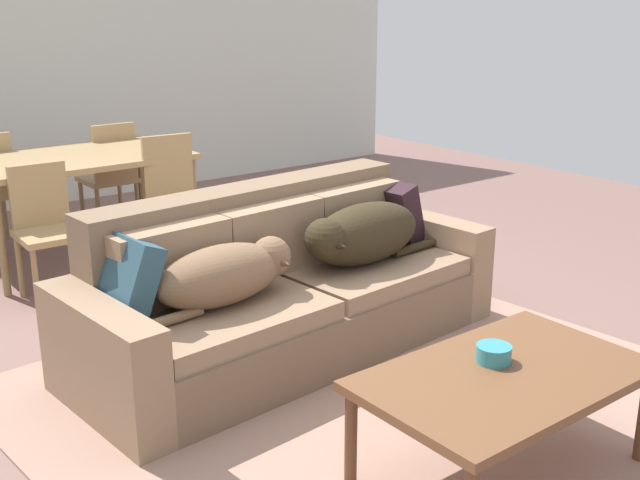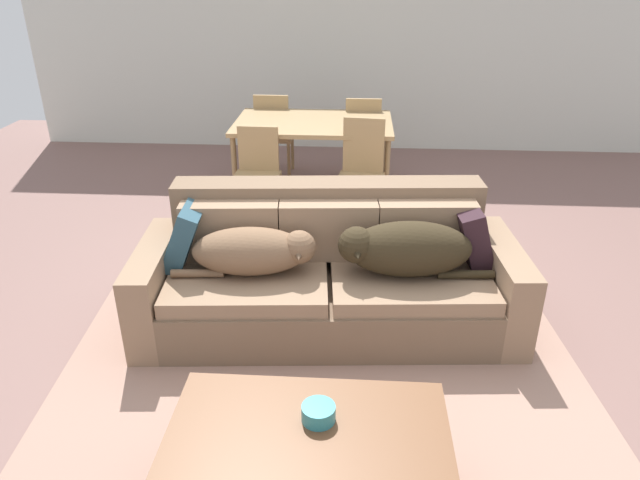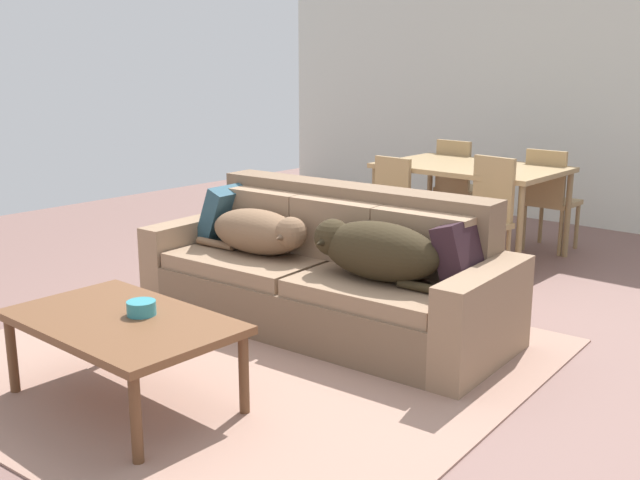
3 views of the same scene
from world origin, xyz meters
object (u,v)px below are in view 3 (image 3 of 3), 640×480
(bowl_on_coffee_table, at_px, (141,308))
(dining_chair_far_left, at_px, (458,183))
(throw_pillow_by_left_arm, at_px, (228,214))
(throw_pillow_by_right_arm, at_px, (463,255))
(dog_on_right_cushion, at_px, (375,250))
(dining_chair_near_right, at_px, (484,214))
(coffee_table, at_px, (122,327))
(dining_table, at_px, (471,173))
(dining_chair_far_right, at_px, (549,196))
(dog_on_left_cushion, at_px, (261,232))
(couch, at_px, (328,275))
(dining_chair_near_left, at_px, (384,203))

(bowl_on_coffee_table, xyz_separation_m, dining_chair_far_left, (-0.77, 4.20, 0.01))
(throw_pillow_by_left_arm, bearing_deg, throw_pillow_by_right_arm, 4.34)
(dog_on_right_cushion, relative_size, dining_chair_near_right, 1.02)
(throw_pillow_by_right_arm, relative_size, coffee_table, 0.33)
(dining_table, xyz_separation_m, dining_chair_far_right, (0.48, 0.53, -0.22))
(dining_table, distance_m, dining_chair_near_right, 0.77)
(dog_on_left_cushion, relative_size, dining_chair_near_right, 0.94)
(couch, relative_size, throw_pillow_by_left_arm, 6.07)
(bowl_on_coffee_table, height_order, dining_chair_far_left, dining_chair_far_left)
(coffee_table, bearing_deg, dog_on_right_cushion, 71.74)
(throw_pillow_by_left_arm, bearing_deg, dining_chair_near_right, 55.39)
(dining_table, bearing_deg, dining_chair_near_right, -51.43)
(dining_chair_far_left, bearing_deg, bowl_on_coffee_table, 100.77)
(dog_on_right_cushion, distance_m, dining_table, 2.41)
(dining_chair_far_left, bearing_deg, dining_chair_near_left, 91.36)
(dining_chair_near_right, distance_m, dining_chair_far_right, 1.11)
(dog_on_left_cushion, relative_size, dining_table, 0.59)
(bowl_on_coffee_table, bearing_deg, throw_pillow_by_right_arm, 60.70)
(dog_on_left_cushion, relative_size, throw_pillow_by_left_arm, 2.17)
(couch, distance_m, dining_chair_near_right, 1.61)
(dog_on_left_cushion, distance_m, throw_pillow_by_right_arm, 1.37)
(dog_on_right_cushion, xyz_separation_m, throw_pillow_by_right_arm, (0.44, 0.24, -0.00))
(dining_chair_near_right, distance_m, dining_chair_far_left, 1.51)
(throw_pillow_by_right_arm, distance_m, dining_table, 2.36)
(coffee_table, bearing_deg, bowl_on_coffee_table, 68.01)
(dog_on_right_cushion, distance_m, dining_chair_near_left, 2.04)
(throw_pillow_by_left_arm, bearing_deg, couch, 1.51)
(dog_on_right_cushion, height_order, dining_chair_far_right, dining_chair_far_right)
(dog_on_right_cushion, bearing_deg, throw_pillow_by_left_arm, 171.51)
(dining_chair_near_left, height_order, dining_chair_far_left, dining_chair_far_left)
(dog_on_left_cushion, distance_m, coffee_table, 1.44)
(dining_table, bearing_deg, dog_on_left_cushion, -94.40)
(dog_on_left_cushion, relative_size, bowl_on_coffee_table, 6.16)
(dog_on_left_cushion, height_order, bowl_on_coffee_table, dog_on_left_cushion)
(bowl_on_coffee_table, height_order, dining_chair_near_right, dining_chair_near_right)
(dining_chair_near_right, xyz_separation_m, dining_chair_far_left, (-0.94, 1.18, -0.01))
(dog_on_left_cushion, bearing_deg, couch, 15.86)
(throw_pillow_by_left_arm, relative_size, throw_pillow_by_right_arm, 1.05)
(throw_pillow_by_right_arm, distance_m, dining_chair_near_right, 1.63)
(dining_table, bearing_deg, couch, -83.20)
(dining_chair_far_right, bearing_deg, dining_chair_near_right, 89.30)
(couch, height_order, dog_on_left_cushion, couch)
(dining_chair_far_left, xyz_separation_m, dining_chair_far_right, (0.95, -0.07, -0.00))
(bowl_on_coffee_table, relative_size, dining_chair_far_left, 0.16)
(dog_on_left_cushion, relative_size, dining_chair_near_left, 1.03)
(coffee_table, height_order, dining_chair_near_left, dining_chair_near_left)
(couch, xyz_separation_m, dining_chair_far_left, (-0.73, 2.77, 0.17))
(dining_chair_near_left, distance_m, dining_chair_far_left, 1.22)
(bowl_on_coffee_table, xyz_separation_m, dining_chair_far_right, (0.18, 4.13, 0.01))
(dog_on_left_cushion, bearing_deg, dining_chair_near_left, 94.84)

